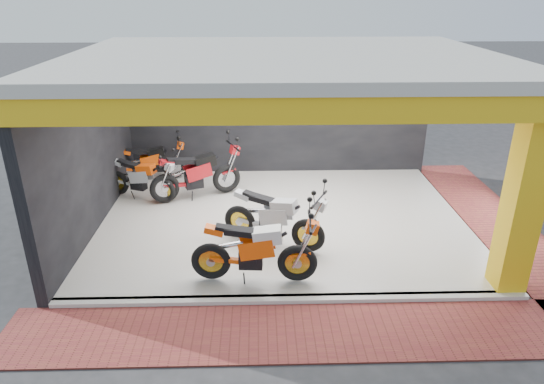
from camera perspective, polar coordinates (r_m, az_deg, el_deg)
The scene contains 16 objects.
ground at distance 9.22m, azimuth 1.90°, elevation -9.09°, with size 80.00×80.00×0.00m, color #2D2D30.
showroom_floor at distance 10.94m, azimuth 1.29°, elevation -3.28°, with size 8.00×6.00×0.10m, color white.
showroom_ceiling at distance 9.88m, azimuth 1.47°, elevation 15.49°, with size 8.40×6.40×0.20m, color beige.
back_wall at distance 13.28m, azimuth 0.69°, elevation 9.34°, with size 8.20×0.20×3.50m, color black.
left_wall at distance 10.89m, azimuth -20.80°, elevation 4.70°, with size 0.20×6.20×3.50m, color black.
corner_column at distance 8.82m, azimuth 27.51°, elevation -0.65°, with size 0.50×0.50×3.50m, color yellow.
header_beam_front at distance 6.99m, azimuth 2.74°, elevation 9.77°, with size 8.40×0.30×0.40m, color yellow.
header_beam_right at distance 10.90m, azimuth 23.53°, elevation 12.76°, with size 0.30×6.40×0.40m, color yellow.
floor_kerb at distance 8.35m, azimuth 2.33°, elevation -12.53°, with size 8.00×0.20×0.10m, color white.
paver_front at distance 7.75m, azimuth 2.71°, elevation -16.10°, with size 9.00×1.40×0.03m, color brown.
paver_right at distance 12.17m, azimuth 24.52°, elevation -2.85°, with size 1.40×7.00×0.03m, color brown.
moto_hero at distance 8.34m, azimuth 3.05°, elevation -6.36°, with size 2.33×0.86×1.42m, color #F54E0A, non-canonical shape.
moto_row_a at distance 9.27m, azimuth 4.32°, elevation -3.29°, with size 2.29×0.85×1.40m, color #A9ABB1, non-canonical shape.
moto_row_b at distance 12.00m, azimuth -5.43°, elevation 3.12°, with size 2.39×0.88×1.46m, color #AE1218, non-canonical shape.
moto_row_c at distance 11.73m, azimuth -12.71°, elevation 1.59°, with size 2.03×0.75×1.24m, color #A9ACB1, non-canonical shape.
moto_row_d at distance 13.18m, azimuth -11.51°, elevation 4.04°, with size 1.98×0.74×1.21m, color #DE4709, non-canonical shape.
Camera 1 is at (-0.52, -7.78, 4.91)m, focal length 32.00 mm.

